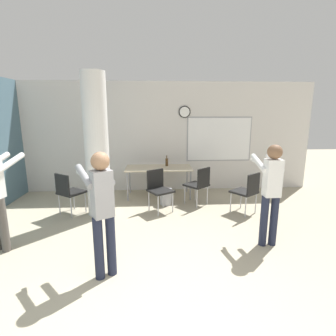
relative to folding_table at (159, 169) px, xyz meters
The scene contains 11 objects.
wall_back 0.95m from the folding_table, 84.64° to the left, with size 8.00×0.15×2.80m.
support_pillar 1.78m from the folding_table, 139.55° to the right, with size 0.47×0.47×2.80m.
folding_table is the anchor object (origin of this frame).
bottle_on_table 0.30m from the folding_table, 37.86° to the left, with size 0.07×0.07×0.26m.
waste_bin 0.79m from the folding_table, 76.49° to the right, with size 0.26×0.26×0.37m.
chair_mid_room 2.16m from the folding_table, 35.25° to the right, with size 0.61×0.61×0.87m.
chair_table_right 1.11m from the folding_table, 37.83° to the right, with size 0.62×0.62×0.87m.
chair_near_pillar 2.14m from the folding_table, 149.98° to the right, with size 0.61×0.61×0.87m.
chair_table_front 0.97m from the folding_table, 91.62° to the right, with size 0.61×0.61×0.87m.
person_playing_side 3.00m from the folding_table, 56.64° to the right, with size 0.36×0.63×1.59m.
person_playing_front 3.26m from the folding_table, 103.74° to the right, with size 0.56×0.65×1.61m.
Camera 1 is at (-0.18, -1.78, 2.07)m, focal length 28.00 mm.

